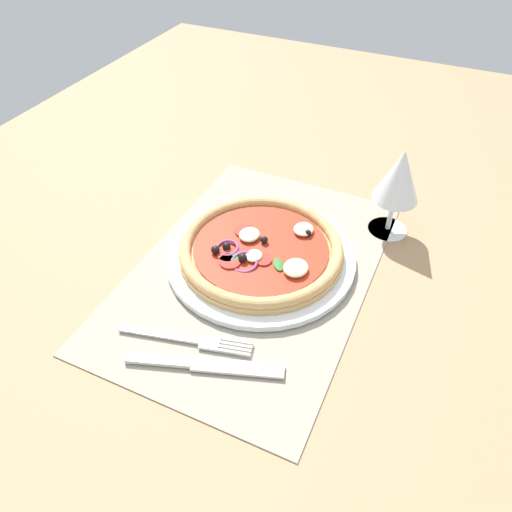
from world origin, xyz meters
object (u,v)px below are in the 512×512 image
(plate, at_px, (263,257))
(wine_glass, at_px, (399,178))
(knife, at_px, (206,365))
(pizza, at_px, (263,249))
(fork, at_px, (192,340))

(plate, xyz_separation_m, wine_glass, (-0.16, 0.16, 0.09))
(knife, bearing_deg, wine_glass, 50.06)
(pizza, bearing_deg, knife, 4.47)
(plate, relative_size, fork, 1.62)
(knife, relative_size, wine_glass, 1.31)
(fork, xyz_separation_m, wine_glass, (-0.34, 0.18, 0.10))
(pizza, height_order, knife, pizza)
(fork, distance_m, wine_glass, 0.39)
(plate, xyz_separation_m, pizza, (0.00, 0.00, 0.02))
(wine_glass, bearing_deg, plate, -45.29)
(pizza, xyz_separation_m, wine_glass, (-0.16, 0.16, 0.08))
(fork, xyz_separation_m, knife, (0.03, 0.04, 0.00))
(wine_glass, bearing_deg, pizza, -45.20)
(knife, height_order, wine_glass, wine_glass)
(fork, relative_size, knife, 0.92)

